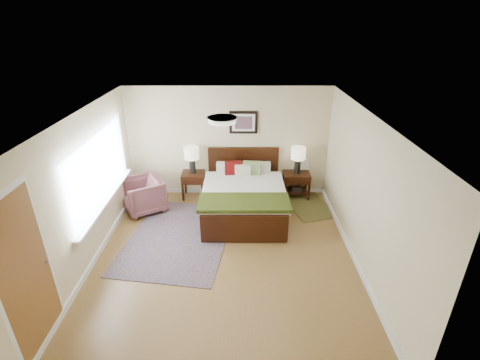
{
  "coord_description": "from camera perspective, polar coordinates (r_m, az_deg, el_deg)",
  "views": [
    {
      "loc": [
        0.26,
        -4.92,
        3.82
      ],
      "look_at": [
        0.26,
        0.94,
        1.05
      ],
      "focal_mm": 26.0,
      "sensor_mm": 36.0,
      "label": 1
    }
  ],
  "objects": [
    {
      "name": "right_wall",
      "position": [
        5.9,
        19.71,
        -2.15
      ],
      "size": [
        0.04,
        5.0,
        2.5
      ],
      "primitive_type": "cube",
      "color": "beige",
      "rests_on": "ground"
    },
    {
      "name": "bed",
      "position": [
        7.2,
        0.61,
        -2.01
      ],
      "size": [
        1.72,
        2.09,
        1.12
      ],
      "color": "black",
      "rests_on": "ground"
    },
    {
      "name": "rug_navy",
      "position": [
        7.88,
        11.28,
        -4.19
      ],
      "size": [
        1.11,
        1.4,
        0.01
      ],
      "primitive_type": "cube",
      "rotation": [
        0.0,
        0.0,
        0.26
      ],
      "color": "black",
      "rests_on": "ground"
    },
    {
      "name": "front_wall",
      "position": [
        3.54,
        -4.5,
        -21.37
      ],
      "size": [
        4.5,
        0.04,
        2.5
      ],
      "primitive_type": "cube",
      "color": "beige",
      "rests_on": "ground"
    },
    {
      "name": "nightstand_left",
      "position": [
        7.98,
        -7.71,
        0.29
      ],
      "size": [
        0.5,
        0.45,
        0.6
      ],
      "color": "black",
      "rests_on": "ground"
    },
    {
      "name": "nightstand_right",
      "position": [
        8.07,
        9.21,
        -0.41
      ],
      "size": [
        0.6,
        0.45,
        0.59
      ],
      "color": "black",
      "rests_on": "ground"
    },
    {
      "name": "window",
      "position": [
        6.6,
        -21.86,
        1.66
      ],
      "size": [
        0.11,
        2.72,
        1.32
      ],
      "color": "silver",
      "rests_on": "left_wall"
    },
    {
      "name": "ceiling",
      "position": [
        5.1,
        -2.98,
        10.25
      ],
      "size": [
        4.5,
        5.0,
        0.02
      ],
      "primitive_type": "cube",
      "color": "white",
      "rests_on": "back_wall"
    },
    {
      "name": "lamp_left",
      "position": [
        7.79,
        -7.92,
        4.0
      ],
      "size": [
        0.32,
        0.32,
        0.61
      ],
      "color": "black",
      "rests_on": "nightstand_left"
    },
    {
      "name": "lamp_right",
      "position": [
        7.83,
        9.52,
        3.93
      ],
      "size": [
        0.32,
        0.32,
        0.61
      ],
      "color": "black",
      "rests_on": "nightstand_right"
    },
    {
      "name": "back_wall",
      "position": [
        7.86,
        -1.93,
        6.19
      ],
      "size": [
        4.5,
        0.04,
        2.5
      ],
      "primitive_type": "cube",
      "color": "beige",
      "rests_on": "ground"
    },
    {
      "name": "wall_art",
      "position": [
        7.68,
        0.58,
        9.43
      ],
      "size": [
        0.62,
        0.05,
        0.5
      ],
      "color": "black",
      "rests_on": "back_wall"
    },
    {
      "name": "floor",
      "position": [
        6.24,
        -2.46,
        -12.52
      ],
      "size": [
        5.0,
        5.0,
        0.0
      ],
      "primitive_type": "plane",
      "color": "brown",
      "rests_on": "ground"
    },
    {
      "name": "left_wall",
      "position": [
        6.09,
        -24.36,
        -2.1
      ],
      "size": [
        0.04,
        5.0,
        2.5
      ],
      "primitive_type": "cube",
      "color": "beige",
      "rests_on": "ground"
    },
    {
      "name": "ceil_fixture",
      "position": [
        5.11,
        -2.97,
        9.87
      ],
      "size": [
        0.44,
        0.44,
        0.08
      ],
      "color": "white",
      "rests_on": "ceiling"
    },
    {
      "name": "door",
      "position": [
        4.88,
        -31.63,
        -13.42
      ],
      "size": [
        0.06,
        1.0,
        2.18
      ],
      "color": "silver",
      "rests_on": "ground"
    },
    {
      "name": "rug_persian",
      "position": [
        6.82,
        -9.98,
        -9.18
      ],
      "size": [
        2.18,
        2.81,
        0.01
      ],
      "primitive_type": "cube",
      "rotation": [
        0.0,
        0.0,
        -0.14
      ],
      "color": "#0D1345",
      "rests_on": "ground"
    },
    {
      "name": "armchair",
      "position": [
        7.69,
        -15.57,
        -2.41
      ],
      "size": [
        1.09,
        1.08,
        0.73
      ],
      "primitive_type": "imported",
      "rotation": [
        0.0,
        0.0,
        -1.04
      ],
      "color": "brown",
      "rests_on": "ground"
    }
  ]
}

